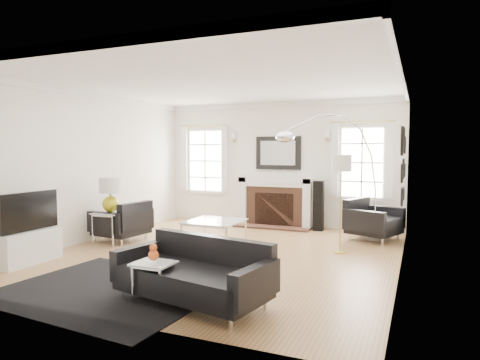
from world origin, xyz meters
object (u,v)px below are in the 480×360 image
at_px(sofa, 196,274).
at_px(armchair_right, 371,221).
at_px(fireplace, 276,202).
at_px(armchair_left, 124,223).
at_px(coffee_table, 215,222).
at_px(arc_floor_lamp, 332,171).
at_px(gourd_lamp, 110,192).

relative_size(sofa, armchair_right, 1.62).
height_order(sofa, armchair_right, armchair_right).
distance_m(fireplace, armchair_left, 3.40).
distance_m(armchair_right, coffee_table, 2.99).
bearing_deg(armchair_right, coffee_table, -150.52).
xyz_separation_m(coffee_table, arc_floor_lamp, (1.95, 0.96, 0.94)).
xyz_separation_m(fireplace, coffee_table, (-0.47, -2.16, -0.15)).
height_order(sofa, gourd_lamp, gourd_lamp).
height_order(armchair_left, coffee_table, armchair_left).
xyz_separation_m(coffee_table, gourd_lamp, (-1.73, -0.75, 0.55)).
bearing_deg(arc_floor_lamp, armchair_right, 37.86).
bearing_deg(armchair_right, armchair_left, -155.56).
xyz_separation_m(armchair_left, armchair_right, (4.28, 1.94, 0.01)).
bearing_deg(sofa, fireplace, 97.84).
height_order(fireplace, armchair_right, fireplace).
xyz_separation_m(armchair_left, arc_floor_lamp, (3.62, 1.43, 0.99)).
bearing_deg(armchair_left, gourd_lamp, -102.52).
bearing_deg(gourd_lamp, armchair_left, 77.48).
bearing_deg(gourd_lamp, fireplace, 52.96).
distance_m(coffee_table, arc_floor_lamp, 2.36).
distance_m(armchair_left, arc_floor_lamp, 4.01).
distance_m(gourd_lamp, arc_floor_lamp, 4.08).
bearing_deg(sofa, arc_floor_lamp, 78.06).
bearing_deg(coffee_table, gourd_lamp, -156.52).
height_order(coffee_table, arc_floor_lamp, arc_floor_lamp).
bearing_deg(armchair_right, arc_floor_lamp, -142.14).
height_order(fireplace, arc_floor_lamp, arc_floor_lamp).
relative_size(coffee_table, gourd_lamp, 1.51).
relative_size(fireplace, arc_floor_lamp, 0.69).
distance_m(fireplace, arc_floor_lamp, 2.06).
distance_m(fireplace, gourd_lamp, 3.67).
bearing_deg(fireplace, arc_floor_lamp, -39.07).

